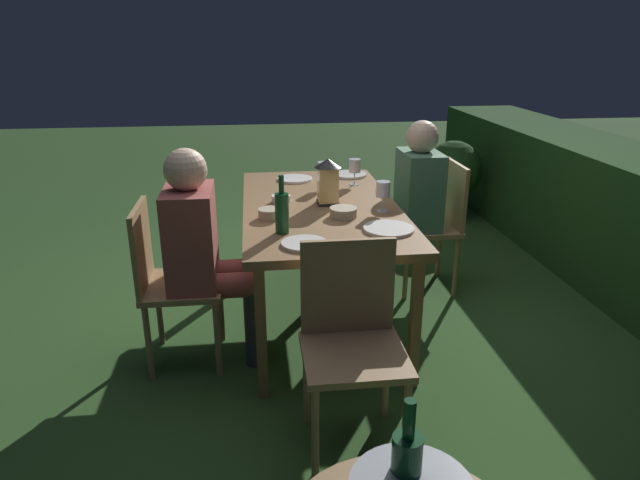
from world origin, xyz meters
name	(u,v)px	position (x,y,z in m)	size (l,w,h in m)	color
ground_plane	(320,318)	(0.00, 0.00, 0.00)	(16.00, 16.00, 0.00)	#2D5123
dining_table	(320,214)	(0.00, 0.00, 0.68)	(1.66, 0.88, 0.74)	olive
chair_head_far	(352,336)	(1.08, 0.00, 0.49)	(0.40, 0.42, 0.87)	#9E7A51
chair_side_right_a	(436,220)	(-0.37, 0.83, 0.49)	(0.42, 0.40, 0.87)	#9E7A51
person_in_green	(409,199)	(-0.37, 0.64, 0.64)	(0.38, 0.47, 1.15)	#4C7A5B
chair_side_left_b	(168,277)	(0.37, -0.83, 0.49)	(0.42, 0.40, 0.87)	#9E7A51
person_in_rust	(205,248)	(0.37, -0.64, 0.64)	(0.38, 0.47, 1.15)	#9E4C47
lantern_centerpiece	(328,179)	(0.00, 0.05, 0.88)	(0.15, 0.15, 0.27)	black
green_bottle_on_table	(282,212)	(0.47, -0.24, 0.85)	(0.07, 0.07, 0.29)	#144723
wine_glass_a	(383,191)	(0.18, 0.33, 0.85)	(0.08, 0.08, 0.17)	silver
wine_glass_b	(323,170)	(-0.35, 0.06, 0.85)	(0.08, 0.08, 0.17)	silver
wine_glass_c	(355,167)	(-0.41, 0.28, 0.85)	(0.08, 0.08, 0.17)	silver
plate_a	(304,244)	(0.66, -0.15, 0.74)	(0.22, 0.22, 0.01)	silver
plate_b	(389,229)	(0.50, 0.29, 0.74)	(0.25, 0.25, 0.01)	white
plate_c	(295,179)	(-0.59, -0.10, 0.74)	(0.23, 0.23, 0.01)	white
plate_d	(350,175)	(-0.66, 0.29, 0.74)	(0.24, 0.24, 0.01)	silver
bowl_olives	(281,199)	(-0.07, -0.22, 0.76)	(0.11, 0.11, 0.04)	silver
bowl_bread	(270,213)	(0.23, -0.30, 0.76)	(0.12, 0.12, 0.05)	#BCAD8E
bowl_salad	(343,212)	(0.25, 0.10, 0.76)	(0.15, 0.15, 0.05)	#BCAD8E
potted_plant_by_hedge	(453,173)	(-1.77, 1.44, 0.46)	(0.53, 0.53, 0.75)	brown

